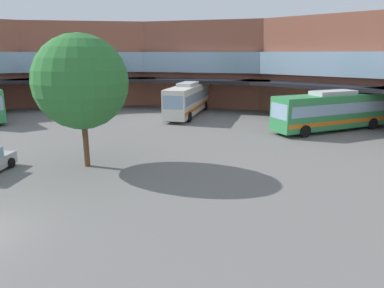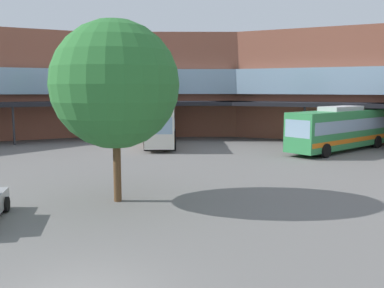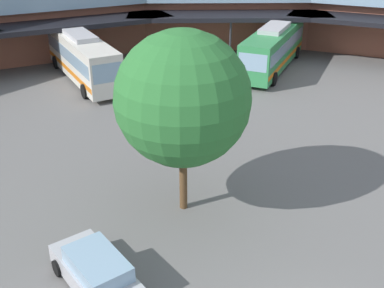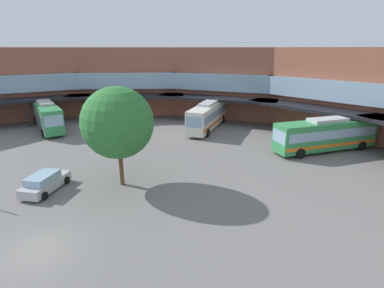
% 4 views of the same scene
% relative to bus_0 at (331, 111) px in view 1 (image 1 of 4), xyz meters
% --- Properties ---
extents(station_building, '(84.25, 50.94, 11.31)m').
position_rel_bus_0_xyz_m(station_building, '(-9.80, -6.27, 3.76)').
color(station_building, '#93543F').
rests_on(station_building, ground).
extents(bus_0, '(9.46, 11.31, 3.80)m').
position_rel_bus_0_xyz_m(bus_0, '(0.00, 0.00, 0.00)').
color(bus_0, '#338C4C').
rests_on(bus_0, ground).
extents(bus_2, '(5.52, 12.63, 3.88)m').
position_rel_bus_0_xyz_m(bus_2, '(-16.11, 0.98, 0.04)').
color(bus_2, silver).
rests_on(bus_2, ground).
extents(plaza_tree, '(5.86, 5.86, 8.39)m').
position_rel_bus_0_xyz_m(plaza_tree, '(-12.36, -19.18, 3.53)').
color(plaza_tree, brown).
rests_on(plaza_tree, ground).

